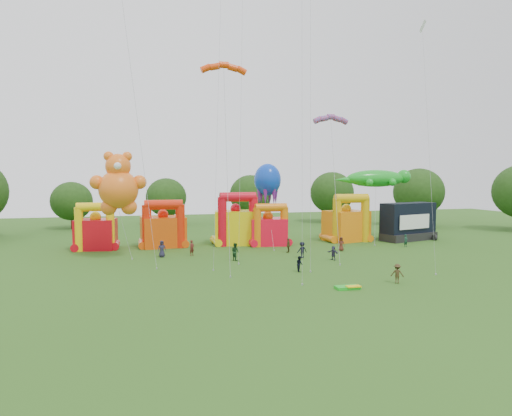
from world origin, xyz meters
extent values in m
plane|color=#2C5718|center=(0.00, 0.00, 0.00)|extent=(160.00, 160.00, 0.00)
cylinder|color=#352314|center=(37.31, 43.06, 1.86)|extent=(0.44, 0.44, 3.72)
ellipsoid|color=#1E3E12|center=(37.31, 43.06, 6.41)|extent=(9.30, 9.30, 8.89)
cylinder|color=#352314|center=(24.50, 53.64, 1.75)|extent=(0.44, 0.44, 3.51)
ellipsoid|color=#1E3E12|center=(24.50, 53.64, 6.04)|extent=(8.77, 8.78, 8.39)
cylinder|color=#352314|center=(7.97, 55.40, 1.65)|extent=(0.44, 0.44, 3.30)
ellipsoid|color=#1E3E12|center=(7.97, 55.40, 5.68)|extent=(8.25, 8.25, 7.88)
cylinder|color=#352314|center=(-8.25, 57.38, 1.55)|extent=(0.44, 0.44, 3.09)
ellipsoid|color=#1E3E12|center=(-8.25, 57.38, 5.32)|extent=(7.73, 7.72, 7.38)
cylinder|color=#352314|center=(-24.91, 54.55, 1.44)|extent=(0.44, 0.44, 2.88)
ellipsoid|color=#1E3E12|center=(-24.91, 54.55, 4.96)|extent=(7.20, 7.20, 6.88)
cube|color=red|center=(-18.83, 29.64, 1.94)|extent=(5.29, 4.49, 3.87)
cylinder|color=yellow|center=(-20.69, 28.26, 2.77)|extent=(1.05, 1.05, 5.53)
cylinder|color=yellow|center=(-16.97, 28.26, 2.77)|extent=(1.05, 1.05, 5.53)
cylinder|color=yellow|center=(-18.83, 28.26, 5.53)|extent=(4.24, 1.10, 1.10)
sphere|color=yellow|center=(-18.83, 29.64, 4.17)|extent=(1.40, 1.40, 1.40)
cube|color=#E64B0C|center=(-10.36, 29.77, 1.99)|extent=(5.95, 5.00, 3.98)
cylinder|color=red|center=(-12.49, 28.18, 2.84)|extent=(1.20, 1.20, 5.68)
cylinder|color=red|center=(-8.23, 28.18, 2.84)|extent=(1.20, 1.20, 5.68)
cylinder|color=red|center=(-10.36, 28.18, 5.68)|extent=(4.86, 1.26, 1.26)
sphere|color=red|center=(-10.36, 29.77, 4.28)|extent=(1.40, 1.40, 1.40)
cube|color=#DAC70B|center=(-0.57, 29.52, 2.31)|extent=(6.25, 5.40, 4.61)
cylinder|color=red|center=(-2.71, 27.93, 3.29)|extent=(1.21, 1.21, 6.59)
cylinder|color=red|center=(1.57, 27.93, 3.29)|extent=(1.21, 1.21, 6.59)
cylinder|color=red|center=(-0.57, 27.93, 6.59)|extent=(4.89, 1.27, 1.27)
sphere|color=red|center=(-0.57, 29.52, 4.91)|extent=(1.40, 1.40, 1.40)
cube|color=red|center=(3.56, 27.72, 1.82)|extent=(5.26, 4.43, 3.64)
cylinder|color=orange|center=(1.68, 26.32, 2.60)|extent=(1.06, 1.06, 5.20)
cylinder|color=orange|center=(5.44, 26.32, 2.60)|extent=(1.06, 1.06, 5.20)
cylinder|color=orange|center=(3.56, 26.32, 5.20)|extent=(4.28, 1.11, 1.11)
sphere|color=orange|center=(3.56, 27.72, 3.94)|extent=(1.40, 1.40, 1.40)
cube|color=orange|center=(15.60, 28.62, 2.18)|extent=(6.51, 5.71, 4.36)
cylinder|color=#D6A10B|center=(13.43, 27.01, 3.11)|extent=(1.22, 1.22, 6.23)
cylinder|color=#D6A10B|center=(17.77, 27.01, 3.11)|extent=(1.22, 1.22, 6.23)
cylinder|color=#D6A10B|center=(15.60, 27.01, 6.23)|extent=(4.95, 1.28, 1.28)
sphere|color=#D6A10B|center=(15.60, 28.62, 4.66)|extent=(1.40, 1.40, 1.40)
cube|color=black|center=(24.77, 26.89, 0.55)|extent=(9.26, 5.47, 1.10)
cube|color=black|center=(24.77, 27.09, 3.28)|extent=(9.15, 5.06, 4.35)
cube|color=white|center=(24.77, 25.42, 2.84)|extent=(5.81, 1.68, 2.05)
cylinder|color=black|center=(21.28, 25.58, 0.40)|extent=(0.30, 0.90, 0.90)
cylinder|color=black|center=(28.25, 25.58, 0.40)|extent=(0.30, 0.90, 0.90)
sphere|color=orange|center=(-15.61, 21.39, 7.89)|extent=(4.35, 4.35, 4.35)
sphere|color=orange|center=(-15.61, 21.39, 10.46)|extent=(2.77, 2.77, 2.77)
sphere|color=orange|center=(-16.60, 21.39, 11.55)|extent=(1.09, 1.09, 1.09)
sphere|color=orange|center=(-14.62, 21.39, 11.55)|extent=(1.09, 1.09, 1.09)
sphere|color=orange|center=(-17.89, 21.39, 8.69)|extent=(1.58, 1.58, 1.58)
sphere|color=orange|center=(-13.34, 21.39, 8.69)|extent=(1.58, 1.58, 1.58)
sphere|color=orange|center=(-16.70, 21.39, 5.92)|extent=(1.78, 1.78, 1.78)
sphere|color=orange|center=(-14.53, 21.39, 5.92)|extent=(1.78, 1.78, 1.78)
sphere|color=white|center=(-15.61, 20.06, 10.46)|extent=(0.79, 0.79, 0.79)
ellipsoid|color=green|center=(20.92, 29.75, 9.02)|extent=(9.57, 2.99, 2.54)
sphere|color=green|center=(25.59, 29.75, 9.30)|extent=(2.06, 2.06, 2.06)
cone|color=green|center=(16.06, 29.75, 8.84)|extent=(3.74, 1.49, 1.49)
sphere|color=green|center=(22.79, 31.25, 8.46)|extent=(1.12, 1.12, 1.12)
sphere|color=green|center=(22.79, 28.26, 8.46)|extent=(1.12, 1.12, 1.12)
sphere|color=green|center=(19.05, 31.25, 8.46)|extent=(1.12, 1.12, 1.12)
sphere|color=green|center=(19.05, 28.26, 8.46)|extent=(1.12, 1.12, 1.12)
ellipsoid|color=#0C3BC1|center=(4.50, 31.22, 8.85)|extent=(3.83, 3.83, 4.60)
cone|color=#591E8C|center=(5.75, 31.22, 6.74)|extent=(0.86, 0.86, 3.07)
cone|color=#591E8C|center=(5.13, 32.30, 6.74)|extent=(0.86, 0.86, 3.07)
cone|color=#591E8C|center=(3.88, 32.30, 6.74)|extent=(0.86, 0.86, 3.07)
cone|color=#591E8C|center=(3.26, 31.22, 6.74)|extent=(0.86, 0.86, 3.07)
cone|color=#591E8C|center=(3.88, 30.15, 6.74)|extent=(0.86, 0.86, 3.07)
cone|color=#591E8C|center=(5.13, 30.15, 6.74)|extent=(0.86, 0.86, 3.07)
cube|color=white|center=(15.71, 11.35, 25.07)|extent=(1.02, 1.02, 1.10)
cube|color=green|center=(3.19, 2.56, 0.12)|extent=(2.00, 1.01, 0.24)
cube|color=yellow|center=(3.59, 2.26, 0.26)|extent=(1.20, 0.61, 0.10)
imported|color=#222137|center=(-10.96, 21.60, 0.97)|extent=(0.98, 0.67, 1.93)
imported|color=#551C18|center=(-7.48, 21.73, 0.92)|extent=(0.80, 0.76, 1.84)
imported|color=#163719|center=(-3.18, 17.41, 0.98)|extent=(1.09, 1.19, 1.97)
imported|color=black|center=(4.56, 17.04, 0.93)|extent=(1.30, 0.88, 1.86)
imported|color=#443E1B|center=(4.23, 21.01, 0.89)|extent=(0.97, 1.09, 1.77)
imported|color=#2E2A47|center=(7.50, 14.98, 0.79)|extent=(1.14, 1.50, 1.58)
imported|color=#522317|center=(11.00, 20.41, 0.88)|extent=(1.02, 0.89, 1.76)
imported|color=#173B2C|center=(20.75, 21.34, 0.83)|extent=(0.70, 0.57, 1.66)
imported|color=black|center=(1.69, 10.02, 0.77)|extent=(0.61, 0.77, 1.55)
imported|color=#3E2F18|center=(8.30, 3.30, 0.86)|extent=(1.28, 1.12, 1.71)
camera|label=1|loc=(-13.55, -31.65, 9.36)|focal=32.00mm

